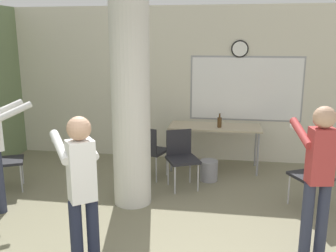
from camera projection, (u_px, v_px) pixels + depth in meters
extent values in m
cube|color=beige|center=(196.00, 85.00, 6.87)|extent=(8.00, 0.12, 2.80)
cylinder|color=black|center=(240.00, 49.00, 6.53)|extent=(0.30, 0.03, 0.30)
cylinder|color=white|center=(240.00, 49.00, 6.52)|extent=(0.25, 0.01, 0.25)
cube|color=#99999E|center=(246.00, 89.00, 6.68)|extent=(1.99, 0.01, 1.16)
cube|color=white|center=(246.00, 89.00, 6.67)|extent=(1.93, 0.02, 1.10)
cylinder|color=silver|center=(131.00, 103.00, 4.93)|extent=(0.51, 0.51, 2.80)
cube|color=tan|center=(215.00, 127.00, 6.41)|extent=(1.56, 0.62, 0.03)
cylinder|color=gray|center=(171.00, 150.00, 6.36)|extent=(0.04, 0.04, 0.74)
cylinder|color=gray|center=(258.00, 155.00, 6.15)|extent=(0.04, 0.04, 0.74)
cylinder|color=gray|center=(175.00, 142.00, 6.85)|extent=(0.04, 0.04, 0.74)
cylinder|color=gray|center=(256.00, 146.00, 6.63)|extent=(0.04, 0.04, 0.74)
cylinder|color=#4C3319|center=(219.00, 122.00, 6.29)|extent=(0.07, 0.07, 0.17)
cylinder|color=#4C3319|center=(220.00, 116.00, 6.26)|extent=(0.03, 0.03, 0.07)
cylinder|color=gray|center=(209.00, 170.00, 6.00)|extent=(0.29, 0.29, 0.33)
cube|color=#232328|center=(310.00, 176.00, 4.97)|extent=(0.60, 0.60, 0.04)
cube|color=#232328|center=(323.00, 165.00, 4.73)|extent=(0.36, 0.22, 0.40)
cylinder|color=#B7B7BC|center=(310.00, 186.00, 5.25)|extent=(0.02, 0.02, 0.43)
cylinder|color=#B7B7BC|center=(289.00, 189.00, 5.13)|extent=(0.02, 0.02, 0.43)
cylinder|color=#B7B7BC|center=(329.00, 196.00, 4.92)|extent=(0.02, 0.02, 0.43)
cylinder|color=#B7B7BC|center=(307.00, 200.00, 4.80)|extent=(0.02, 0.02, 0.43)
cube|color=#232328|center=(152.00, 151.00, 6.08)|extent=(0.56, 0.56, 0.04)
cube|color=#232328|center=(145.00, 141.00, 5.85)|extent=(0.38, 0.16, 0.40)
cylinder|color=#B7B7BC|center=(167.00, 163.00, 6.21)|extent=(0.02, 0.02, 0.43)
cylinder|color=#B7B7BC|center=(148.00, 160.00, 6.37)|extent=(0.02, 0.02, 0.43)
cylinder|color=#B7B7BC|center=(156.00, 170.00, 5.90)|extent=(0.02, 0.02, 0.43)
cylinder|color=#B7B7BC|center=(137.00, 166.00, 6.06)|extent=(0.02, 0.02, 0.43)
cube|color=#232328|center=(8.00, 161.00, 5.57)|extent=(0.59, 0.59, 0.04)
cylinder|color=#B7B7BC|center=(21.00, 179.00, 5.52)|extent=(0.02, 0.02, 0.43)
cylinder|color=#B7B7BC|center=(22.00, 171.00, 5.85)|extent=(0.02, 0.02, 0.43)
cube|color=#232328|center=(183.00, 160.00, 5.62)|extent=(0.58, 0.58, 0.04)
cube|color=#232328|center=(179.00, 142.00, 5.76)|extent=(0.37, 0.19, 0.40)
cylinder|color=#B7B7BC|center=(175.00, 180.00, 5.46)|extent=(0.02, 0.02, 0.43)
cylinder|color=#B7B7BC|center=(198.00, 178.00, 5.56)|extent=(0.02, 0.02, 0.43)
cylinder|color=#B7B7BC|center=(168.00, 172.00, 5.80)|extent=(0.02, 0.02, 0.43)
cylinder|color=#B7B7BC|center=(190.00, 170.00, 5.89)|extent=(0.02, 0.02, 0.43)
cylinder|color=#1E2338|center=(93.00, 237.00, 3.55)|extent=(0.12, 0.12, 0.80)
cylinder|color=#1E2338|center=(77.00, 241.00, 3.48)|extent=(0.12, 0.12, 0.80)
cube|color=white|center=(81.00, 171.00, 3.35)|extent=(0.30, 0.29, 0.57)
sphere|color=tan|center=(79.00, 128.00, 3.26)|extent=(0.22, 0.22, 0.22)
cylinder|color=white|center=(87.00, 143.00, 3.57)|extent=(0.37, 0.45, 0.23)
cylinder|color=white|center=(60.00, 147.00, 3.45)|extent=(0.37, 0.45, 0.23)
cube|color=white|center=(55.00, 141.00, 3.64)|extent=(0.11, 0.13, 0.04)
cylinder|color=#2D3347|center=(322.00, 220.00, 3.88)|extent=(0.12, 0.12, 0.81)
cylinder|color=#2D3347|center=(307.00, 220.00, 3.88)|extent=(0.12, 0.12, 0.81)
cube|color=#B23838|center=(321.00, 156.00, 3.72)|extent=(0.27, 0.22, 0.57)
sphere|color=tan|center=(325.00, 117.00, 3.63)|extent=(0.22, 0.22, 0.22)
cylinder|color=#B23838|center=(326.00, 132.00, 3.90)|extent=(0.17, 0.51, 0.23)
cylinder|color=#B23838|center=(301.00, 132.00, 3.89)|extent=(0.17, 0.51, 0.23)
cube|color=white|center=(293.00, 127.00, 4.12)|extent=(0.06, 0.13, 0.04)
cylinder|color=white|center=(12.00, 113.00, 4.76)|extent=(0.38, 0.47, 0.24)
cylinder|color=white|center=(4.00, 110.00, 4.94)|extent=(0.38, 0.47, 0.24)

